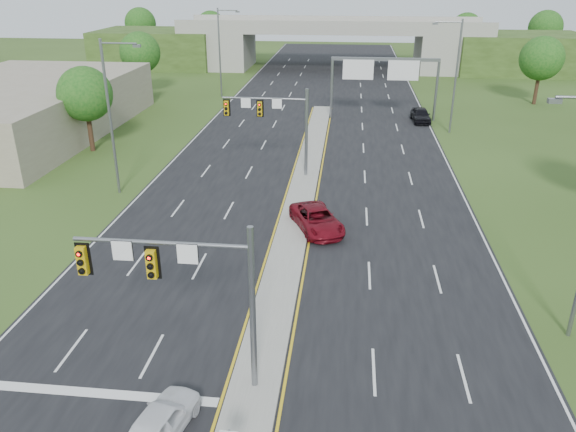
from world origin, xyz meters
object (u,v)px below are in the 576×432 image
at_px(overpass, 333,47).
at_px(signal_mast_near, 190,281).
at_px(car_white, 160,421).
at_px(car_far_c, 421,115).
at_px(sign_gantry, 383,71).
at_px(signal_mast_far, 277,118).
at_px(car_far_a, 317,219).

bearing_deg(overpass, signal_mast_near, -91.62).
height_order(signal_mast_near, car_white, signal_mast_near).
distance_m(car_white, car_far_c, 49.06).
relative_size(overpass, car_white, 20.72).
height_order(overpass, car_white, overpass).
relative_size(sign_gantry, car_white, 3.00).
bearing_deg(signal_mast_far, car_far_a, -69.23).
distance_m(sign_gantry, car_white, 48.92).
distance_m(signal_mast_near, car_white, 4.94).
bearing_deg(car_far_c, overpass, 103.89).
bearing_deg(car_far_c, sign_gantry, 167.70).
xyz_separation_m(overpass, car_far_a, (1.50, -65.00, -2.82)).
distance_m(overpass, car_white, 82.94).
relative_size(signal_mast_far, sign_gantry, 0.60).
bearing_deg(car_white, car_far_a, -91.48).
xyz_separation_m(car_far_a, car_far_c, (9.50, 29.22, 0.04)).
relative_size(car_white, car_far_a, 0.75).
relative_size(signal_mast_near, car_far_c, 1.57).
bearing_deg(overpass, signal_mast_far, -92.35).
height_order(signal_mast_near, sign_gantry, signal_mast_near).
distance_m(signal_mast_far, sign_gantry, 21.91).
xyz_separation_m(sign_gantry, overpass, (-6.68, 35.08, -1.69)).
bearing_deg(sign_gantry, car_far_c, -9.10).
bearing_deg(signal_mast_near, car_white, -102.06).
distance_m(sign_gantry, car_far_c, 6.24).
height_order(signal_mast_near, overpass, overpass).
relative_size(sign_gantry, car_far_c, 2.59).
distance_m(signal_mast_far, car_far_a, 11.34).
height_order(signal_mast_near, car_far_c, signal_mast_near).
height_order(overpass, car_far_c, overpass).
xyz_separation_m(signal_mast_near, signal_mast_far, (0.00, 25.00, 0.00)).
xyz_separation_m(signal_mast_near, car_far_c, (13.26, 44.30, -3.94)).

